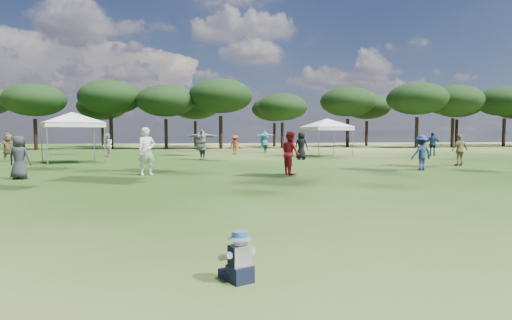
{
  "coord_description": "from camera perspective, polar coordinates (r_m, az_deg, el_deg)",
  "views": [
    {
      "loc": [
        -1.2,
        -2.24,
        1.67
      ],
      "look_at": [
        -0.17,
        3.47,
        1.31
      ],
      "focal_mm": 30.0,
      "sensor_mm": 36.0,
      "label": 1
    }
  ],
  "objects": [
    {
      "name": "tree_line",
      "position": [
        49.92,
        -6.09,
        7.87
      ],
      "size": [
        108.78,
        17.63,
        7.77
      ],
      "color": "black",
      "rests_on": "ground"
    },
    {
      "name": "toddler",
      "position": [
        4.95,
        -2.3,
        -13.04
      ],
      "size": [
        0.44,
        0.48,
        0.58
      ],
      "rotation": [
        0.0,
        0.0,
        0.41
      ],
      "color": "black",
      "rests_on": "ground"
    },
    {
      "name": "tent_left",
      "position": [
        26.22,
        -23.34,
        5.61
      ],
      "size": [
        5.75,
        5.75,
        3.16
      ],
      "rotation": [
        0.0,
        0.0,
        0.37
      ],
      "color": "gray",
      "rests_on": "ground"
    },
    {
      "name": "tent_right",
      "position": [
        31.43,
        9.43,
        5.25
      ],
      "size": [
        5.75,
        5.75,
        3.04
      ],
      "rotation": [
        0.0,
        0.0,
        0.15
      ],
      "color": "gray",
      "rests_on": "ground"
    },
    {
      "name": "festival_crowd",
      "position": [
        27.12,
        -4.96,
        1.91
      ],
      "size": [
        29.66,
        21.38,
        1.93
      ],
      "color": "navy",
      "rests_on": "ground"
    }
  ]
}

